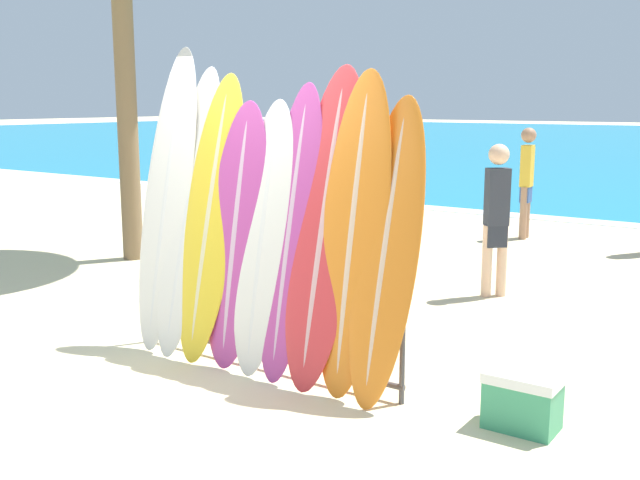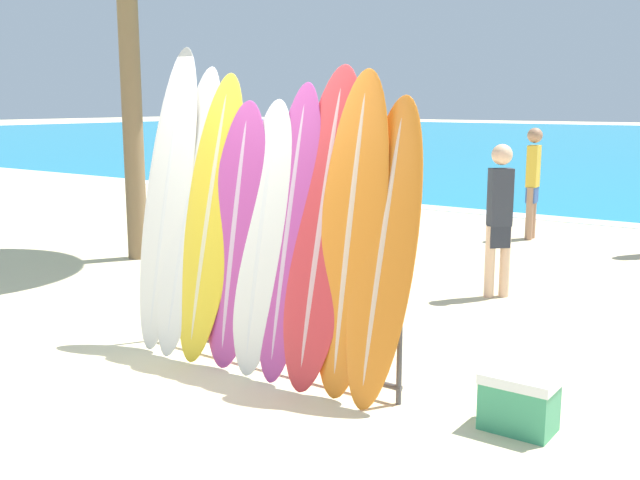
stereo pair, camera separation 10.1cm
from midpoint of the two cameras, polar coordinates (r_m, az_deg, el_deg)
name	(u,v)px [view 1 (the left image)]	position (r m, az deg, el deg)	size (l,w,h in m)	color
ground_plane	(195,374)	(6.09, -9.95, -10.01)	(160.00, 160.00, 0.00)	beige
surfboard_rack	(263,310)	(5.97, -4.85, -5.30)	(2.54, 0.04, 0.91)	#47474C
surfboard_slot_0	(167,199)	(6.59, -11.99, 3.10)	(0.53, 0.63, 2.59)	silver
surfboard_slot_1	(189,211)	(6.42, -10.41, 2.20)	(0.51, 0.71, 2.42)	silver
surfboard_slot_2	(211,217)	(6.22, -8.78, 1.71)	(0.56, 0.66, 2.36)	yellow
surfboard_slot_3	(236,235)	(6.02, -6.87, 0.38)	(0.59, 0.47, 2.13)	#B23D8E
surfboard_slot_4	(264,238)	(5.84, -4.81, 0.17)	(0.51, 0.52, 2.14)	silver
surfboard_slot_5	(291,232)	(5.70, -2.77, 0.58)	(0.49, 0.56, 2.27)	#B23D8E
surfboard_slot_6	(324,228)	(5.53, -0.20, 0.96)	(0.59, 0.66, 2.40)	red
surfboard_slot_7	(353,234)	(5.36, 2.02, 0.43)	(0.55, 0.51, 2.36)	orange
surfboard_slot_8	(387,251)	(5.23, 4.55, -0.87)	(0.51, 0.63, 2.17)	orange
person_near_water	(386,204)	(9.60, 4.78, 2.72)	(0.25, 0.20, 1.51)	#846047
person_mid_beach	(527,179)	(12.06, 15.23, 4.54)	(0.23, 0.29, 1.73)	#A87A5B
person_far_right	(496,214)	(8.33, 12.96, 1.92)	(0.28, 0.28, 1.67)	beige
cooler_box	(522,400)	(5.16, 14.62, -11.74)	(0.47, 0.32, 0.38)	#389366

